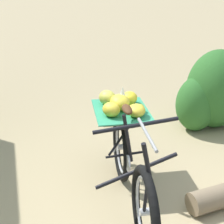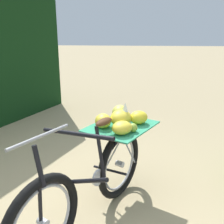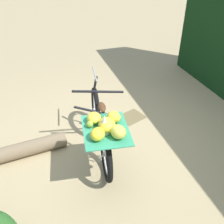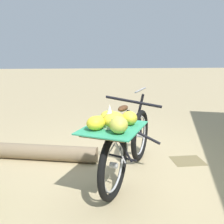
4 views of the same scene
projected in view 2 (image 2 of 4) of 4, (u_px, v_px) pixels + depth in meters
The scene contains 2 objects.
ground_plane at pixel (61, 217), 2.50m from camera, with size 60.00×60.00×0.00m, color tan.
bicycle at pixel (99, 164), 2.41m from camera, with size 1.11×1.71×1.03m.
Camera 2 is at (0.69, -2.04, 1.69)m, focal length 42.24 mm.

